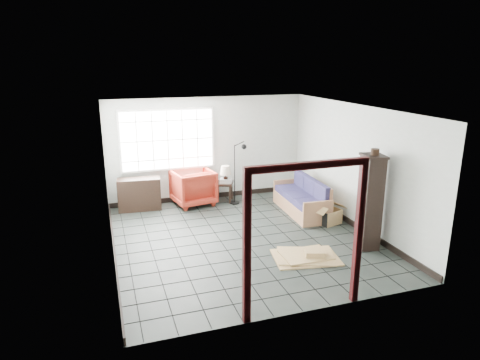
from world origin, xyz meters
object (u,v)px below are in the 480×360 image
object	(u,v)px
futon_sofa	(303,200)
side_table	(224,186)
tall_shelf	(370,201)
armchair	(193,185)

from	to	relation	value
futon_sofa	side_table	distance (m)	2.07
side_table	tall_shelf	world-z (taller)	tall_shelf
armchair	tall_shelf	bearing A→B (deg)	116.57
armchair	side_table	bearing A→B (deg)	169.90
futon_sofa	armchair	world-z (taller)	armchair
futon_sofa	side_table	bearing A→B (deg)	140.59
tall_shelf	side_table	bearing A→B (deg)	128.79
futon_sofa	tall_shelf	size ratio (longest dim) A/B	1.04
armchair	tall_shelf	world-z (taller)	tall_shelf
armchair	side_table	xyz separation A→B (m)	(0.80, 0.00, -0.08)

